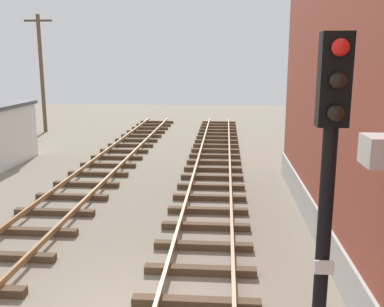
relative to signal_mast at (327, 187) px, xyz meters
The scene contains 2 objects.
signal_mast is the anchor object (origin of this frame).
utility_pole_far 26.44m from the signal_mast, 120.23° to the left, with size 1.80×0.24×7.57m.
Camera 1 is at (1.49, -6.94, 4.66)m, focal length 40.82 mm.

